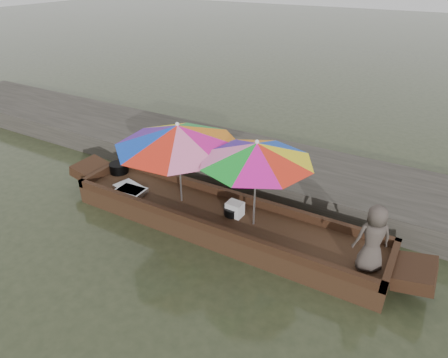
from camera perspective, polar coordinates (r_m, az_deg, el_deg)
The scene contains 11 objects.
water at distance 7.31m, azimuth -0.40°, elevation -7.22°, with size 80.00×80.00×0.00m, color #2C331F.
dock at distance 8.87m, azimuth 6.81°, elevation 1.41°, with size 22.00×2.20×0.50m, color #2D2B26.
boat_hull at distance 7.21m, azimuth -0.40°, elevation -6.09°, with size 5.83×1.20×0.35m, color black.
cooking_pot at distance 8.70m, azimuth -14.79°, elevation 1.54°, with size 0.39×0.39×0.20m, color black.
tray_crayfish at distance 7.89m, azimuth -13.13°, elevation -1.70°, with size 0.55×0.38×0.09m, color silver.
tray_scallop at distance 8.05m, azimuth -13.45°, elevation -1.18°, with size 0.55×0.38×0.06m, color silver.
charcoal_grill at distance 7.05m, azimuth 1.24°, elevation -4.57°, with size 0.31×0.31×0.15m, color black.
supply_bag at distance 6.99m, azimuth 1.56°, elevation -4.31°, with size 0.28×0.22×0.26m, color silver.
vendor at distance 6.01m, azimuth 20.51°, elevation -7.98°, with size 0.52×0.34×1.07m, color #423933.
umbrella_bow at distance 7.13m, azimuth -6.37°, elevation 2.20°, with size 2.25×2.25×1.55m, color #E5148F, non-canonical shape.
umbrella_stern at distance 6.45m, azimuth 4.48°, elevation -0.77°, with size 1.84×1.84×1.55m, color yellow, non-canonical shape.
Camera 1 is at (3.00, -5.10, 4.30)m, focal length 32.00 mm.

